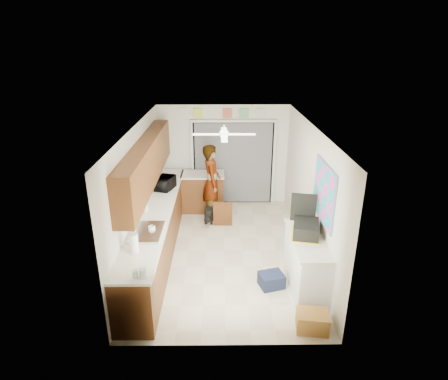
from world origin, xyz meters
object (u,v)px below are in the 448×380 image
object	(u,v)px
cup	(152,228)
cardboard_box	(312,321)
soap_bottle	(145,205)
navy_crate	(271,280)
microwave	(165,183)
suitcase	(306,229)
dog	(209,213)
man	(212,182)
paper_towel_roll	(134,243)

from	to	relation	value
cup	cardboard_box	world-z (taller)	cup
soap_bottle	navy_crate	size ratio (longest dim) A/B	0.74
cardboard_box	cup	bearing A→B (deg)	152.65
microwave	suitcase	xyz separation A→B (m)	(2.58, -2.09, -0.02)
cup	dog	size ratio (longest dim) A/B	0.21
navy_crate	man	xyz separation A→B (m)	(-1.06, 2.72, 0.77)
navy_crate	dog	bearing A→B (deg)	114.28
microwave	dog	xyz separation A→B (m)	(0.93, 0.31, -0.85)
suitcase	dog	world-z (taller)	suitcase
navy_crate	dog	distance (m)	2.72
paper_towel_roll	dog	size ratio (longest dim) A/B	0.53
microwave	cup	xyz separation A→B (m)	(0.03, -1.92, -0.09)
man	dog	size ratio (longest dim) A/B	3.17
paper_towel_roll	cardboard_box	distance (m)	2.85
navy_crate	man	size ratio (longest dim) A/B	0.22
paper_towel_roll	suitcase	xyz separation A→B (m)	(2.69, 0.49, -0.03)
suitcase	navy_crate	world-z (taller)	suitcase
suitcase	paper_towel_roll	bearing A→B (deg)	-157.38
soap_bottle	dog	world-z (taller)	soap_bottle
paper_towel_roll	man	xyz separation A→B (m)	(1.10, 3.13, -0.20)
suitcase	dog	bearing A→B (deg)	136.63
paper_towel_roll	suitcase	size ratio (longest dim) A/B	0.56
cup	paper_towel_roll	size ratio (longest dim) A/B	0.39
cup	soap_bottle	bearing A→B (deg)	107.82
soap_bottle	suitcase	world-z (taller)	soap_bottle
cardboard_box	microwave	bearing A→B (deg)	128.07
soap_bottle	microwave	bearing A→B (deg)	80.31
soap_bottle	navy_crate	distance (m)	2.64
paper_towel_roll	man	bearing A→B (deg)	70.66
man	navy_crate	bearing A→B (deg)	-163.28
microwave	soap_bottle	distance (m)	1.20
paper_towel_roll	man	world-z (taller)	man
cup	microwave	bearing A→B (deg)	91.04
dog	paper_towel_roll	bearing A→B (deg)	-102.43
microwave	soap_bottle	world-z (taller)	soap_bottle
cardboard_box	man	world-z (taller)	man
cardboard_box	navy_crate	xyz separation A→B (m)	(-0.46, 1.03, -0.02)
dog	cup	bearing A→B (deg)	-104.47
cardboard_box	dog	distance (m)	3.85
microwave	soap_bottle	bearing A→B (deg)	-173.49
cup	suitcase	bearing A→B (deg)	-3.88
microwave	paper_towel_roll	world-z (taller)	paper_towel_roll
microwave	cardboard_box	world-z (taller)	microwave
microwave	man	world-z (taller)	man
microwave	man	size ratio (longest dim) A/B	0.27
dog	soap_bottle	bearing A→B (deg)	-119.74
cup	suitcase	size ratio (longest dim) A/B	0.22
suitcase	microwave	bearing A→B (deg)	153.14
soap_bottle	man	distance (m)	2.11
soap_bottle	cardboard_box	bearing A→B (deg)	-36.66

